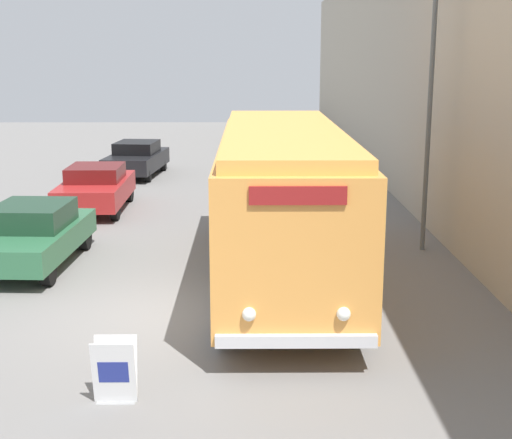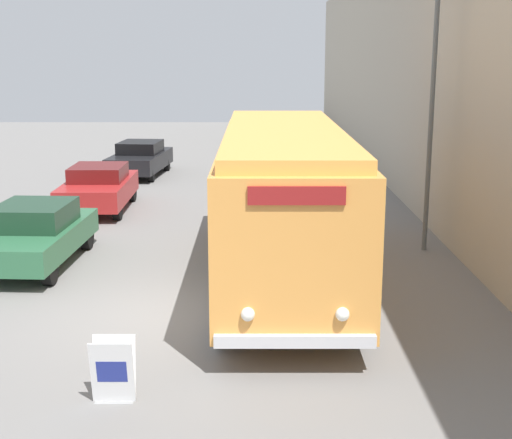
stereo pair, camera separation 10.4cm
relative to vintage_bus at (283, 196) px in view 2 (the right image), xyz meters
name	(u,v)px [view 2 (the right image)]	position (x,y,z in m)	size (l,w,h in m)	color
ground_plane	(161,317)	(-2.43, -2.35, -1.91)	(80.00, 80.00, 0.00)	slate
building_wall_right	(419,76)	(4.56, 7.65, 2.36)	(0.30, 60.00, 8.54)	#B2A893
vintage_bus	(283,196)	(0.00, 0.00, 0.00)	(2.65, 10.04, 3.39)	black
sign_board	(113,371)	(-2.67, -5.77, -1.43)	(0.62, 0.37, 0.97)	gray
streetlamp	(434,57)	(3.74, 2.46, 2.95)	(0.36, 0.36, 7.68)	#595E60
parked_car_near	(34,234)	(-5.89, 1.13, -1.14)	(2.14, 4.43, 1.48)	black
parked_car_mid	(99,187)	(-5.67, 7.27, -1.16)	(2.00, 4.25, 1.44)	black
parked_car_far	(140,158)	(-5.40, 13.97, -1.18)	(2.27, 4.38, 1.41)	black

